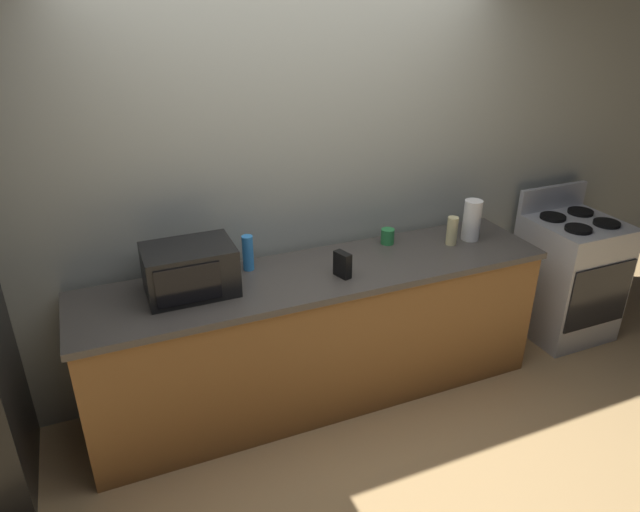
# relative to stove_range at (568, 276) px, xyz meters

# --- Properties ---
(ground_plane) EXTENTS (8.00, 8.00, 0.00)m
(ground_plane) POSITION_rel_stove_range_xyz_m (-2.00, -0.40, -0.46)
(ground_plane) COLOR tan
(back_wall) EXTENTS (6.40, 0.10, 2.70)m
(back_wall) POSITION_rel_stove_range_xyz_m (-2.00, 0.41, 0.89)
(back_wall) COLOR #9EA399
(back_wall) RESTS_ON ground_plane
(counter_run) EXTENTS (2.84, 0.64, 0.90)m
(counter_run) POSITION_rel_stove_range_xyz_m (-2.00, 0.00, -0.01)
(counter_run) COLOR brown
(counter_run) RESTS_ON ground_plane
(stove_range) EXTENTS (0.60, 0.61, 1.08)m
(stove_range) POSITION_rel_stove_range_xyz_m (0.00, 0.00, 0.00)
(stove_range) COLOR #B7BABF
(stove_range) RESTS_ON ground_plane
(microwave) EXTENTS (0.48, 0.35, 0.27)m
(microwave) POSITION_rel_stove_range_xyz_m (-2.74, 0.05, 0.57)
(microwave) COLOR black
(microwave) RESTS_ON counter_run
(paper_towel_roll) EXTENTS (0.12, 0.12, 0.27)m
(paper_towel_roll) POSITION_rel_stove_range_xyz_m (-0.90, 0.05, 0.57)
(paper_towel_roll) COLOR white
(paper_towel_roll) RESTS_ON counter_run
(cordless_phone) EXTENTS (0.08, 0.12, 0.15)m
(cordless_phone) POSITION_rel_stove_range_xyz_m (-1.90, -0.11, 0.51)
(cordless_phone) COLOR black
(cordless_phone) RESTS_ON counter_run
(bottle_hand_soap) EXTENTS (0.07, 0.07, 0.19)m
(bottle_hand_soap) POSITION_rel_stove_range_xyz_m (-1.07, 0.03, 0.53)
(bottle_hand_soap) COLOR beige
(bottle_hand_soap) RESTS_ON counter_run
(bottle_spray_cleaner) EXTENTS (0.07, 0.07, 0.21)m
(bottle_spray_cleaner) POSITION_rel_stove_range_xyz_m (-2.38, 0.19, 0.55)
(bottle_spray_cleaner) COLOR #338CE5
(bottle_spray_cleaner) RESTS_ON counter_run
(mug_green) EXTENTS (0.09, 0.09, 0.10)m
(mug_green) POSITION_rel_stove_range_xyz_m (-1.44, 0.20, 0.49)
(mug_green) COLOR #2D8C47
(mug_green) RESTS_ON counter_run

